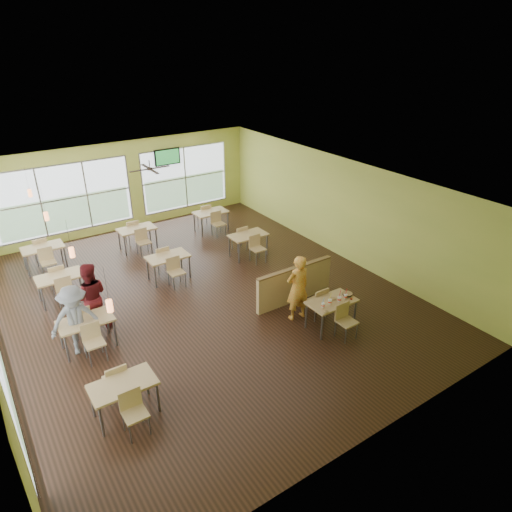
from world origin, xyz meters
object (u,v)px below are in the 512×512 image
man_plaid (298,288)px  food_basket (347,294)px  main_table (332,305)px  half_wall_divider (294,284)px

man_plaid → food_basket: (0.94, -0.80, -0.09)m
main_table → man_plaid: man_plaid is taller
main_table → food_basket: (0.49, -0.02, 0.15)m
main_table → man_plaid: (-0.45, 0.78, 0.25)m
food_basket → main_table: bearing=177.5°
main_table → half_wall_divider: half_wall_divider is taller
food_basket → man_plaid: bearing=139.6°
main_table → food_basket: size_ratio=5.73×
main_table → man_plaid: size_ratio=0.86×
main_table → food_basket: 0.51m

